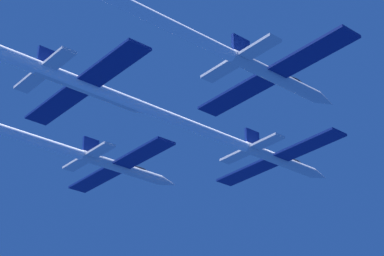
{
  "coord_description": "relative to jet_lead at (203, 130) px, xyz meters",
  "views": [
    {
      "loc": [
        55.85,
        -62.37,
        -38.43
      ],
      "look_at": [
        -0.52,
        -14.88,
        -0.34
      ],
      "focal_mm": 65.19,
      "sensor_mm": 36.0,
      "label": 1
    }
  ],
  "objects": [
    {
      "name": "jet_lead",
      "position": [
        0.0,
        0.0,
        0.0
      ],
      "size": [
        20.79,
        53.83,
        3.44
      ],
      "color": "silver"
    },
    {
      "name": "jet_right_wing",
      "position": [
        14.02,
        -16.03,
        0.12
      ],
      "size": [
        20.79,
        55.31,
        3.44
      ],
      "color": "silver"
    },
    {
      "name": "jet_left_wing",
      "position": [
        -14.81,
        -18.11,
        -0.32
      ],
      "size": [
        20.79,
        61.31,
        3.44
      ],
      "color": "silver"
    }
  ]
}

